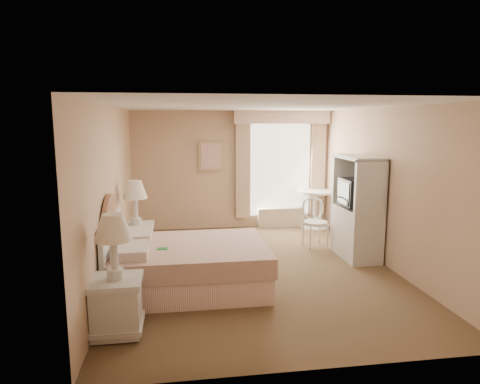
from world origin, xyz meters
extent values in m
cube|color=brown|center=(0.00, 0.00, 0.00)|extent=(4.20, 5.50, 0.01)
cube|color=silver|center=(0.00, 0.00, 2.50)|extent=(4.20, 5.50, 0.01)
cube|color=tan|center=(0.00, 2.75, 1.25)|extent=(4.20, 0.01, 2.50)
cube|color=tan|center=(0.00, -2.75, 1.25)|extent=(4.20, 0.01, 2.50)
cube|color=tan|center=(-2.10, 0.00, 1.25)|extent=(0.01, 5.50, 2.50)
cube|color=tan|center=(2.10, 0.00, 1.25)|extent=(0.01, 5.50, 2.50)
cube|color=white|center=(1.05, 2.72, 1.25)|extent=(1.30, 0.02, 2.00)
cube|color=tan|center=(0.22, 2.67, 1.25)|extent=(0.30, 0.08, 2.05)
cube|color=tan|center=(1.88, 2.67, 1.25)|extent=(0.30, 0.08, 2.05)
cube|color=#DEA090|center=(1.05, 2.63, 2.37)|extent=(2.05, 0.20, 0.28)
cube|color=beige|center=(1.05, 2.63, 0.21)|extent=(1.00, 0.22, 0.42)
cube|color=tan|center=(-0.45, 2.72, 1.55)|extent=(0.52, 0.03, 0.62)
cube|color=beige|center=(-0.45, 2.70, 1.55)|extent=(0.42, 0.02, 0.52)
cube|color=#DEA090|center=(-1.00, -0.57, 0.17)|extent=(2.01, 1.53, 0.34)
cube|color=beige|center=(-1.00, -0.57, 0.48)|extent=(2.06, 1.59, 0.27)
cube|color=beige|center=(-1.76, -0.93, 0.67)|extent=(0.43, 0.59, 0.13)
cube|color=beige|center=(-1.76, -0.21, 0.67)|extent=(0.43, 0.59, 0.13)
cube|color=#268D3F|center=(-1.38, -0.71, 0.62)|extent=(0.14, 0.10, 0.01)
cube|color=silver|center=(-2.05, -0.57, 0.53)|extent=(0.06, 1.62, 1.05)
cylinder|color=#966950|center=(-2.05, -0.57, 0.62)|extent=(0.05, 1.44, 1.44)
cube|color=silver|center=(-1.84, -1.78, 0.29)|extent=(0.50, 0.50, 0.54)
cube|color=silver|center=(-1.84, -1.78, 0.60)|extent=(0.54, 0.54, 0.06)
cube|color=silver|center=(-1.84, -1.78, 0.11)|extent=(0.54, 0.54, 0.05)
cylinder|color=silver|center=(-1.84, -1.78, 0.68)|extent=(0.17, 0.17, 0.11)
cylinder|color=silver|center=(-1.84, -1.78, 0.90)|extent=(0.08, 0.08, 0.43)
cone|color=white|center=(-1.84, -1.78, 1.19)|extent=(0.39, 0.39, 0.28)
cube|color=silver|center=(-1.84, 0.63, 0.30)|extent=(0.50, 0.50, 0.55)
cube|color=silver|center=(-1.84, 0.63, 0.60)|extent=(0.55, 0.55, 0.07)
cube|color=silver|center=(-1.84, 0.63, 0.11)|extent=(0.55, 0.55, 0.05)
cylinder|color=silver|center=(-1.84, 0.63, 0.69)|extent=(0.18, 0.18, 0.11)
cylinder|color=silver|center=(-1.84, 0.63, 0.91)|extent=(0.08, 0.08, 0.44)
cone|color=white|center=(-1.84, 0.63, 1.21)|extent=(0.39, 0.39, 0.29)
cylinder|color=silver|center=(1.75, 2.40, 0.02)|extent=(0.58, 0.58, 0.03)
cylinder|color=silver|center=(1.75, 2.40, 0.41)|extent=(0.09, 0.09, 0.78)
cylinder|color=silver|center=(1.75, 2.40, 0.80)|extent=(0.78, 0.78, 0.04)
cylinder|color=silver|center=(1.16, 0.87, 0.22)|extent=(0.03, 0.03, 0.45)
cylinder|color=silver|center=(1.50, 0.90, 0.22)|extent=(0.03, 0.03, 0.45)
cylinder|color=silver|center=(1.13, 1.20, 0.22)|extent=(0.03, 0.03, 0.45)
cylinder|color=silver|center=(1.46, 1.24, 0.22)|extent=(0.03, 0.03, 0.45)
cylinder|color=silver|center=(1.31, 1.05, 0.46)|extent=(0.48, 0.48, 0.04)
torus|color=silver|center=(1.30, 1.19, 0.69)|extent=(0.44, 0.15, 0.43)
cylinder|color=silver|center=(1.13, 1.20, 0.64)|extent=(0.03, 0.03, 0.40)
cylinder|color=silver|center=(1.46, 1.24, 0.64)|extent=(0.03, 0.03, 0.40)
cube|color=silver|center=(1.81, 0.39, 0.42)|extent=(0.52, 1.04, 0.85)
cube|color=silver|center=(1.81, -0.09, 1.27)|extent=(0.52, 0.08, 0.85)
cube|color=silver|center=(1.81, 0.87, 1.27)|extent=(0.52, 0.08, 0.85)
cube|color=silver|center=(1.81, 0.39, 1.69)|extent=(0.52, 1.04, 0.06)
cube|color=silver|center=(2.04, 0.39, 1.27)|extent=(0.04, 1.04, 0.85)
cube|color=black|center=(1.79, 0.39, 1.11)|extent=(0.45, 0.56, 0.45)
cube|color=black|center=(1.56, 0.39, 1.11)|extent=(0.02, 0.47, 0.38)
camera|label=1|loc=(-1.17, -6.26, 2.28)|focal=32.00mm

